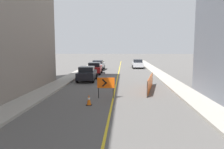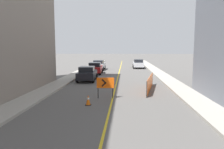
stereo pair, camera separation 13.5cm
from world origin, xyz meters
name	(u,v)px [view 1 (the left image)]	position (x,y,z in m)	size (l,w,h in m)	color
lane_stripe	(118,77)	(0.00, 34.64, 0.00)	(0.12, 69.27, 0.01)	gold
sidewalk_left	(73,76)	(-5.63, 34.64, 0.08)	(1.80, 69.27, 0.17)	#9E998E
sidewalk_right	(163,76)	(5.63, 34.64, 0.08)	(1.80, 69.27, 0.17)	#9E998E
traffic_cone_third	(89,100)	(-1.42, 20.74, 0.33)	(0.35, 0.35, 0.66)	black
arrow_barricade_primary	(106,84)	(-0.51, 22.68, 1.06)	(1.24, 0.11, 1.49)	#EF560C
safety_mesh_fence	(150,83)	(2.99, 25.91, 0.60)	(1.17, 5.89, 1.21)	#EF560C
parked_car_curb_near	(87,74)	(-3.25, 30.95, 0.80)	(1.97, 4.37, 1.59)	black
parked_car_curb_mid	(95,68)	(-3.30, 37.55, 0.80)	(1.98, 4.37, 1.59)	maroon
parked_car_curb_far	(98,65)	(-3.48, 43.42, 0.80)	(1.95, 4.34, 1.59)	#B7B7BC
parked_car_opposite_side	(138,64)	(3.24, 46.73, 0.80)	(1.93, 4.31, 1.59)	#B7B7BC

